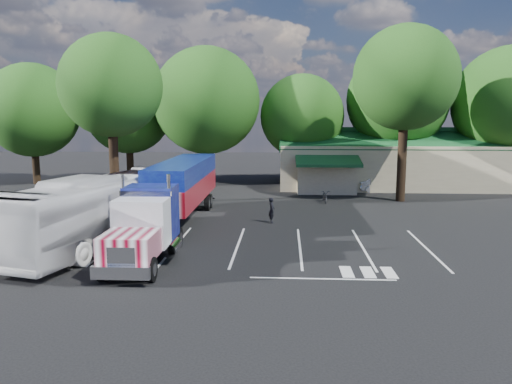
# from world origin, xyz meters

# --- Properties ---
(ground) EXTENTS (120.00, 120.00, 0.00)m
(ground) POSITION_xyz_m (0.00, 0.00, 0.00)
(ground) COLOR black
(ground) RESTS_ON ground
(event_hall) EXTENTS (24.20, 14.12, 5.55)m
(event_hall) POSITION_xyz_m (13.74, 17.81, 2.21)
(event_hall) COLOR beige
(event_hall) RESTS_ON ground
(tree_row_a) EXTENTS (9.00, 9.00, 11.68)m
(tree_row_a) POSITION_xyz_m (-22.00, 16.50, 7.16)
(tree_row_a) COLOR black
(tree_row_a) RESTS_ON ground
(tree_row_b) EXTENTS (8.40, 8.40, 11.35)m
(tree_row_b) POSITION_xyz_m (-13.00, 17.80, 7.13)
(tree_row_b) COLOR black
(tree_row_b) RESTS_ON ground
(tree_row_c) EXTENTS (10.00, 10.00, 13.05)m
(tree_row_c) POSITION_xyz_m (-5.00, 16.20, 8.04)
(tree_row_c) COLOR black
(tree_row_c) RESTS_ON ground
(tree_row_d) EXTENTS (8.00, 8.00, 10.60)m
(tree_row_d) POSITION_xyz_m (4.00, 17.50, 6.58)
(tree_row_d) COLOR black
(tree_row_d) RESTS_ON ground
(tree_row_e) EXTENTS (9.60, 9.60, 12.90)m
(tree_row_e) POSITION_xyz_m (13.00, 18.00, 8.09)
(tree_row_e) COLOR black
(tree_row_e) RESTS_ON ground
(tree_row_f) EXTENTS (10.40, 10.40, 13.00)m
(tree_row_f) POSITION_xyz_m (23.00, 16.80, 7.79)
(tree_row_f) COLOR black
(tree_row_f) RESTS_ON ground
(tree_near_left) EXTENTS (7.60, 7.60, 12.65)m
(tree_near_left) POSITION_xyz_m (-10.50, 6.00, 8.81)
(tree_near_left) COLOR black
(tree_near_left) RESTS_ON ground
(tree_near_right) EXTENTS (8.00, 8.00, 13.50)m
(tree_near_right) POSITION_xyz_m (11.50, 8.50, 9.46)
(tree_near_right) COLOR black
(tree_near_right) RESTS_ON ground
(semi_truck) EXTENTS (3.14, 19.15, 4.01)m
(semi_truck) POSITION_xyz_m (-4.01, -2.16, 2.27)
(semi_truck) COLOR black
(semi_truck) RESTS_ON ground
(woman) EXTENTS (0.45, 0.63, 1.60)m
(woman) POSITION_xyz_m (1.60, -0.23, 0.80)
(woman) COLOR black
(woman) RESTS_ON ground
(bicycle) EXTENTS (0.75, 1.87, 0.96)m
(bicycle) POSITION_xyz_m (5.50, 7.43, 0.48)
(bicycle) COLOR black
(bicycle) RESTS_ON ground
(tour_bus) EXTENTS (6.26, 13.42, 3.64)m
(tour_bus) POSITION_xyz_m (-7.00, -6.21, 1.82)
(tour_bus) COLOR silver
(tour_bus) RESTS_ON ground
(silver_sedan) EXTENTS (4.33, 2.48, 1.35)m
(silver_sedan) POSITION_xyz_m (10.73, 13.49, 0.68)
(silver_sedan) COLOR #B5B7BD
(silver_sedan) RESTS_ON ground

